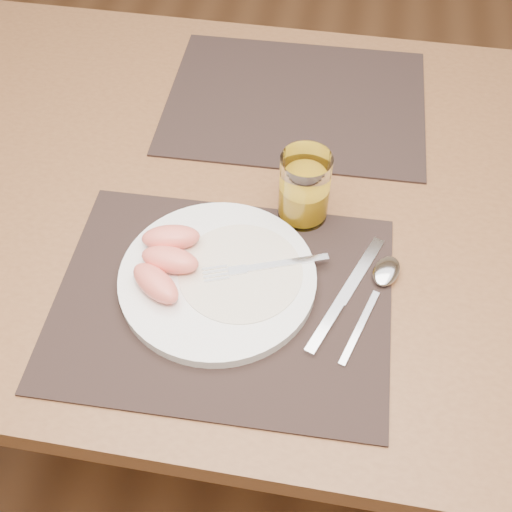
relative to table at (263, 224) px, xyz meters
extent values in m
plane|color=brown|center=(0.00, 0.00, -0.67)|extent=(5.00, 5.00, 0.00)
cube|color=brown|center=(0.00, 0.00, 0.06)|extent=(1.40, 0.90, 0.04)
cylinder|color=brown|center=(-0.62, 0.37, -0.31)|extent=(0.06, 0.06, 0.71)
cube|color=black|center=(-0.02, -0.22, 0.09)|extent=(0.46, 0.36, 0.00)
cube|color=black|center=(0.02, 0.22, 0.09)|extent=(0.46, 0.36, 0.00)
cylinder|color=white|center=(-0.03, -0.19, 0.10)|extent=(0.27, 0.27, 0.02)
cylinder|color=white|center=(0.00, -0.18, 0.10)|extent=(0.17, 0.17, 0.00)
cube|color=silver|center=(0.06, -0.16, 0.11)|extent=(0.11, 0.05, 0.00)
cube|color=silver|center=(-0.01, -0.18, 0.11)|extent=(0.03, 0.02, 0.00)
cube|color=silver|center=(-0.03, -0.19, 0.11)|extent=(0.04, 0.03, 0.00)
cube|color=silver|center=(0.16, -0.14, 0.09)|extent=(0.06, 0.13, 0.00)
cube|color=silver|center=(0.12, -0.24, 0.09)|extent=(0.05, 0.09, 0.01)
cube|color=silver|center=(0.17, -0.23, 0.09)|extent=(0.05, 0.12, 0.00)
ellipsoid|color=silver|center=(0.20, -0.14, 0.09)|extent=(0.05, 0.06, 0.01)
cylinder|color=white|center=(0.07, -0.05, 0.14)|extent=(0.07, 0.07, 0.11)
cylinder|color=orange|center=(0.07, -0.05, 0.12)|extent=(0.06, 0.06, 0.05)
ellipsoid|color=#F47A63|center=(-0.11, -0.23, 0.12)|extent=(0.09, 0.08, 0.03)
ellipsoid|color=#F47A63|center=(-0.10, -0.19, 0.12)|extent=(0.08, 0.05, 0.03)
ellipsoid|color=#F47A63|center=(-0.11, -0.15, 0.12)|extent=(0.09, 0.06, 0.03)
camera|label=1|loc=(0.11, -0.70, 0.80)|focal=45.00mm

